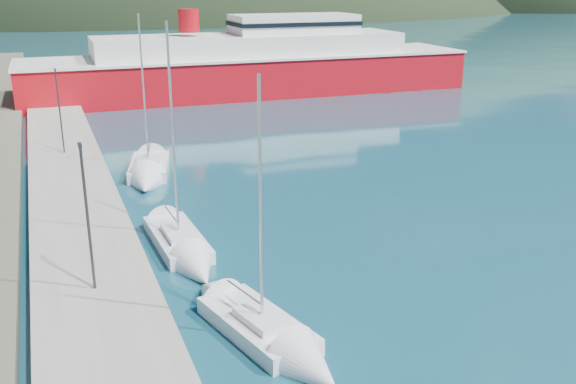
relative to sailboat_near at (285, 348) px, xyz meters
name	(u,v)px	position (x,y,z in m)	size (l,w,h in m)	color
ground	(90,48)	(3.04, 113.49, -0.29)	(1400.00, 1400.00, 0.00)	#14485A
quay	(74,199)	(-5.96, 19.49, 0.11)	(5.00, 88.00, 0.80)	gray
lamp_posts	(85,204)	(-5.96, 7.43, 3.79)	(0.15, 43.63, 6.06)	#2D2D33
sailboat_near	(285,348)	(0.00, 0.00, 0.00)	(4.02, 7.84, 10.80)	silver
sailboat_mid	(188,255)	(-1.42, 9.31, 0.00)	(2.52, 8.39, 11.96)	silver
sailboat_far	(148,176)	(-1.04, 22.92, 0.03)	(4.34, 8.39, 11.78)	silver
ferry	(253,67)	(16.42, 53.11, 2.83)	(51.80, 11.72, 10.26)	#AA0A14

